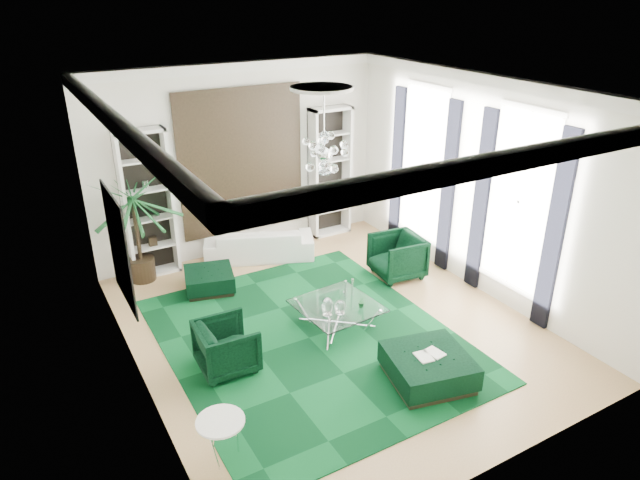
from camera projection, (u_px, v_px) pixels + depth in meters
floor at (330, 326)px, 9.32m from camera, size 6.00×7.00×0.02m
ceiling at (333, 88)px, 7.75m from camera, size 6.00×7.00×0.02m
wall_back at (241, 161)px, 11.31m from camera, size 6.00×0.02×3.80m
wall_front at (510, 331)px, 5.76m from camera, size 6.00×0.02×3.80m
wall_left at (126, 263)px, 7.17m from camera, size 0.02×7.00×3.80m
wall_right at (480, 186)px, 9.90m from camera, size 0.02×7.00×3.80m
crown_molding at (333, 96)px, 7.79m from camera, size 6.00×7.00×0.18m
ceiling_medallion at (322, 88)px, 8.00m from camera, size 0.90×0.90×0.05m
tapestry at (242, 161)px, 11.27m from camera, size 2.50×0.06×2.80m
shelving_left at (148, 205)px, 10.47m from camera, size 0.90×0.38×2.80m
shelving_right at (330, 173)px, 12.24m from camera, size 0.90×0.38×2.80m
painting at (120, 248)px, 7.68m from camera, size 0.04×1.30×1.60m
window_near at (519, 202)px, 9.18m from camera, size 0.03×1.10×2.90m
curtain_near_a at (555, 233)px, 8.65m from camera, size 0.07×0.30×3.25m
curtain_near_b at (481, 202)px, 9.88m from camera, size 0.07×0.30×3.25m
window_far at (424, 164)px, 11.08m from camera, size 0.03×1.10×2.90m
curtain_far_a at (448, 188)px, 10.55m from camera, size 0.07×0.30×3.25m
curtain_far_b at (397, 167)px, 11.78m from camera, size 0.07×0.30×3.25m
rug at (309, 338)px, 8.97m from camera, size 4.20×5.00×0.02m
sofa at (259, 243)px, 11.54m from camera, size 2.33×1.64×0.63m
armchair_left at (227, 346)px, 8.15m from camera, size 0.84×0.82×0.74m
armchair_right at (397, 256)px, 10.77m from camera, size 0.99×0.96×0.81m
coffee_table at (337, 316)px, 9.20m from camera, size 1.29×1.29×0.41m
ottoman_side at (209, 281)px, 10.34m from camera, size 1.03×1.03×0.38m
ottoman_front at (428, 368)px, 7.94m from camera, size 1.29×1.29×0.43m
book at (429, 354)px, 7.85m from camera, size 0.40×0.27×0.03m
side_table at (222, 440)px, 6.62m from camera, size 0.75×0.75×0.55m
palm at (134, 215)px, 10.25m from camera, size 2.07×2.07×2.63m
chandelier at (324, 154)px, 8.27m from camera, size 1.02×1.02×0.72m
table_plant at (362, 301)px, 9.01m from camera, size 0.14×0.12×0.22m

